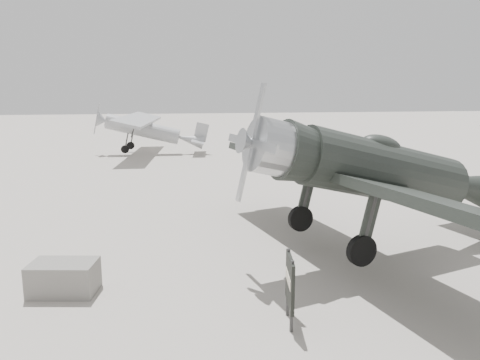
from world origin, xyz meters
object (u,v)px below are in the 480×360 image
Objects in this scene: equipment_block at (64,278)px; sign_board at (290,283)px; highwing_monoplane at (147,127)px; lowwing_monoplane at (394,175)px.

equipment_block is 1.01× the size of sign_board.
highwing_monoplane is 7.65× the size of equipment_block.
highwing_monoplane is 23.71m from equipment_block.
equipment_block is 5.22m from sign_board.
highwing_monoplane reaches higher than equipment_block.
highwing_monoplane is at bearing 86.61° from equipment_block.
sign_board is (-3.89, -3.42, -1.42)m from lowwing_monoplane.
highwing_monoplane is (-7.18, 22.45, -0.30)m from lowwing_monoplane.
highwing_monoplane is at bearing 96.01° from lowwing_monoplane.
sign_board is at bearing -25.63° from equipment_block.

